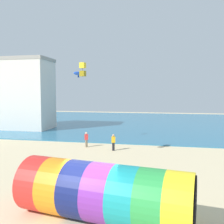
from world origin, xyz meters
TOP-DOWN VIEW (x-y plane):
  - ground_plane at (0.00, 0.00)m, footprint 120.00×120.00m
  - sea at (0.00, 36.01)m, footprint 120.00×40.00m
  - giant_inflatable_tube at (0.58, 0.16)m, footprint 7.80×3.67m
  - kite_blue_parafoil at (-6.00, 15.99)m, footprint 1.17×1.39m
  - kite_yellow_box at (-3.28, 9.26)m, footprint 0.47×0.47m
  - bystander_near_water at (-4.51, 13.96)m, footprint 0.41×0.31m
  - bystander_mid_beach at (-1.54, 13.02)m, footprint 0.40×0.30m
  - promenade_building at (-18.22, 23.96)m, footprint 9.95×5.06m

SIDE VIEW (x-z plane):
  - ground_plane at x=0.00m, z-range 0.00..0.00m
  - sea at x=0.00m, z-range 0.00..0.10m
  - bystander_near_water at x=-4.51m, z-range 0.00..1.54m
  - bystander_mid_beach at x=-1.54m, z-range 0.01..1.58m
  - giant_inflatable_tube at x=0.58m, z-range 0.00..2.50m
  - promenade_building at x=-18.22m, z-range 0.01..10.58m
  - kite_yellow_box at x=-3.28m, z-range 6.76..7.91m
  - kite_blue_parafoil at x=-6.00m, z-range 7.22..7.92m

